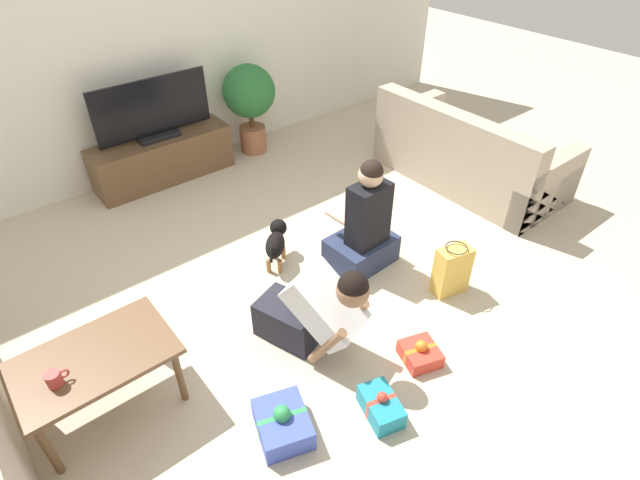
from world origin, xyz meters
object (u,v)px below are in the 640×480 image
at_px(tv_console, 163,158).
at_px(dog, 276,241).
at_px(tv, 154,113).
at_px(gift_box_a, 381,406).
at_px(potted_plant_back_right, 250,97).
at_px(person_sitting, 365,229).
at_px(gift_bag_a, 452,270).
at_px(gift_box_c, 420,353).
at_px(sofa_right, 468,156).
at_px(coffee_table, 95,364).
at_px(mug, 55,379).
at_px(gift_box_b, 283,423).
at_px(person_kneeling, 315,310).

bearing_deg(tv_console, dog, -86.32).
relative_size(tv, dog, 3.13).
bearing_deg(gift_box_a, potted_plant_back_right, 69.22).
bearing_deg(potted_plant_back_right, tv, 177.29).
height_order(person_sitting, gift_bag_a, person_sitting).
xyz_separation_m(potted_plant_back_right, person_sitting, (-0.40, -2.27, -0.29)).
bearing_deg(tv_console, gift_box_c, -85.40).
xyz_separation_m(sofa_right, potted_plant_back_right, (-1.33, 1.95, 0.35)).
bearing_deg(coffee_table, gift_bag_a, -14.10).
bearing_deg(dog, tv_console, -42.41).
distance_m(gift_box_a, mug, 1.82).
relative_size(gift_box_c, gift_bag_a, 0.72).
bearing_deg(coffee_table, sofa_right, 5.61).
xyz_separation_m(person_sitting, gift_bag_a, (0.29, -0.67, -0.14)).
distance_m(tv, dog, 1.93).
bearing_deg(gift_bag_a, person_sitting, 113.75).
xyz_separation_m(potted_plant_back_right, dog, (-0.94, -1.81, -0.42)).
bearing_deg(dog, gift_box_b, 100.14).
relative_size(coffee_table, gift_box_b, 2.05).
distance_m(person_kneeling, gift_box_c, 0.77).
height_order(gift_box_b, mug, mug).
bearing_deg(sofa_right, tv, 50.06).
bearing_deg(tv_console, person_sitting, -74.22).
bearing_deg(person_sitting, gift_bag_a, 111.03).
distance_m(potted_plant_back_right, gift_bag_a, 2.97).
height_order(potted_plant_back_right, person_kneeling, potted_plant_back_right).
bearing_deg(gift_box_b, mug, 142.03).
height_order(person_kneeling, dog, person_kneeling).
relative_size(person_sitting, gift_box_b, 2.28).
height_order(sofa_right, gift_box_c, sofa_right).
relative_size(sofa_right, potted_plant_back_right, 1.90).
bearing_deg(tv_console, coffee_table, -121.80).
height_order(tv, person_kneeling, tv).
relative_size(potted_plant_back_right, mug, 8.21).
relative_size(coffee_table, tv, 0.75).
xyz_separation_m(person_sitting, gift_box_b, (-1.41, -0.85, -0.27)).
relative_size(coffee_table, person_kneeling, 1.06).
bearing_deg(gift_bag_a, gift_box_a, -159.07).
xyz_separation_m(gift_box_b, gift_bag_a, (1.71, 0.18, 0.12)).
bearing_deg(gift_box_a, gift_box_b, 152.98).
bearing_deg(gift_box_a, tv, 86.20).
distance_m(dog, gift_box_c, 1.47).
bearing_deg(gift_bag_a, tv, 107.62).
distance_m(gift_box_b, mug, 1.25).
distance_m(tv_console, gift_bag_a, 3.14).
relative_size(gift_bag_a, mug, 3.56).
xyz_separation_m(coffee_table, gift_bag_a, (2.42, -0.61, -0.21)).
xyz_separation_m(gift_box_b, mug, (-0.92, 0.72, 0.44)).
distance_m(coffee_table, dog, 1.69).
xyz_separation_m(gift_box_b, gift_box_c, (1.02, -0.14, -0.02)).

